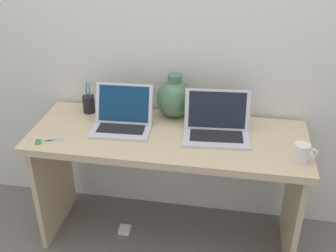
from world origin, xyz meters
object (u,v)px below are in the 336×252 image
object	(u,v)px
pen_cup	(89,104)
power_brick	(125,230)
coffee_mug	(302,153)
green_vase	(175,98)
scissors	(44,141)
laptop_right	(217,124)
laptop_left	(123,117)

from	to	relation	value
pen_cup	power_brick	bearing A→B (deg)	-40.59
coffee_mug	power_brick	world-z (taller)	coffee_mug
pen_cup	power_brick	world-z (taller)	pen_cup
green_vase	coffee_mug	distance (m)	0.77
pen_cup	scissors	xyz separation A→B (m)	(-0.12, -0.37, -0.05)
pen_cup	laptop_right	bearing A→B (deg)	-9.97
laptop_right	pen_cup	size ratio (longest dim) A/B	1.96
scissors	pen_cup	bearing A→B (deg)	71.85
coffee_mug	pen_cup	size ratio (longest dim) A/B	0.61
laptop_right	coffee_mug	bearing A→B (deg)	-24.65
pen_cup	coffee_mug	bearing A→B (deg)	-15.47
green_vase	pen_cup	xyz separation A→B (m)	(-0.50, -0.04, -0.06)
green_vase	pen_cup	size ratio (longest dim) A/B	1.38
laptop_right	coffee_mug	xyz separation A→B (m)	(0.42, -0.19, -0.01)
pen_cup	scissors	size ratio (longest dim) A/B	1.27
green_vase	power_brick	xyz separation A→B (m)	(-0.27, -0.24, -0.82)
laptop_right	coffee_mug	size ratio (longest dim) A/B	3.20
green_vase	power_brick	size ratio (longest dim) A/B	3.63
power_brick	coffee_mug	bearing A→B (deg)	-7.75
laptop_right	power_brick	distance (m)	0.94
green_vase	coffee_mug	size ratio (longest dim) A/B	2.25
scissors	green_vase	bearing A→B (deg)	33.14
laptop_left	pen_cup	distance (m)	0.28
pen_cup	power_brick	distance (m)	0.82
coffee_mug	scissors	size ratio (longest dim) A/B	0.78
power_brick	laptop_left	bearing A→B (deg)	76.34
laptop_right	pen_cup	xyz separation A→B (m)	(-0.76, 0.13, -0.01)
laptop_left	coffee_mug	distance (m)	0.95
laptop_left	scissors	bearing A→B (deg)	-147.81
green_vase	coffee_mug	xyz separation A→B (m)	(0.67, -0.37, -0.07)
green_vase	power_brick	world-z (taller)	green_vase
coffee_mug	pen_cup	xyz separation A→B (m)	(-1.17, 0.32, 0.01)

